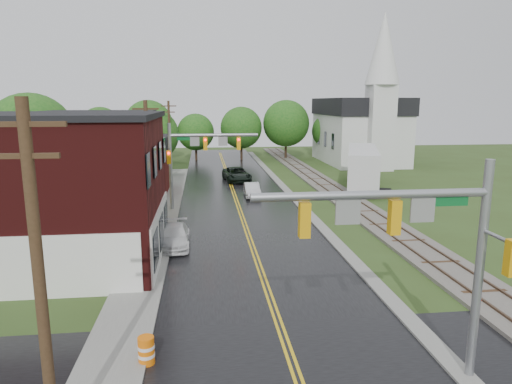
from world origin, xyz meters
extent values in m
cube|color=black|center=(0.00, 30.00, 0.00)|extent=(10.00, 90.00, 0.02)
cube|color=gray|center=(5.40, 35.00, 0.00)|extent=(0.80, 70.00, 0.12)
cube|color=gray|center=(-6.20, 25.00, 0.00)|extent=(2.40, 50.00, 0.12)
cube|color=#420E0E|center=(-12.50, 15.00, 4.00)|extent=(14.00, 10.00, 8.00)
cube|color=silver|center=(-5.45, 15.00, 1.50)|extent=(0.10, 9.50, 3.00)
cube|color=black|center=(-12.50, 15.00, 8.15)|extent=(14.30, 10.30, 0.30)
cube|color=tan|center=(-11.00, 26.00, 3.20)|extent=(8.00, 7.00, 6.40)
cube|color=#3F0F0C|center=(-10.00, 35.00, 2.20)|extent=(7.00, 6.00, 4.40)
cube|color=silver|center=(20.00, 55.00, 3.50)|extent=(10.00, 16.00, 7.00)
cube|color=black|center=(20.00, 55.00, 8.20)|extent=(10.40, 16.40, 2.40)
cube|color=silver|center=(20.00, 47.00, 5.50)|extent=(3.20, 3.20, 11.00)
cone|color=silver|center=(20.00, 47.00, 15.50)|extent=(4.40, 4.40, 9.00)
cube|color=#59544C|center=(10.00, 35.00, 0.10)|extent=(3.20, 80.00, 0.20)
cube|color=#4C3828|center=(9.28, 35.00, 0.24)|extent=(0.10, 80.00, 0.12)
cube|color=#4C3828|center=(10.72, 35.00, 0.24)|extent=(0.10, 80.00, 0.12)
cylinder|color=gray|center=(5.60, 2.00, 3.60)|extent=(0.28, 0.28, 7.20)
cylinder|color=gray|center=(2.00, 2.00, 6.20)|extent=(7.20, 0.26, 0.26)
cube|color=orange|center=(2.72, 2.00, 5.50)|extent=(0.32, 0.30, 1.05)
cube|color=orange|center=(-0.02, 2.00, 5.50)|extent=(0.32, 0.30, 1.05)
cube|color=gray|center=(3.58, 2.00, 5.70)|extent=(0.75, 0.06, 0.75)
cube|color=gray|center=(1.28, 2.00, 5.70)|extent=(0.75, 0.06, 0.75)
cube|color=#0C5926|center=(4.30, 2.00, 5.95)|extent=(1.40, 0.04, 0.30)
cylinder|color=gray|center=(-5.60, 27.00, 3.60)|extent=(0.28, 0.28, 7.20)
cylinder|color=gray|center=(-2.00, 27.00, 6.20)|extent=(7.20, 0.26, 0.26)
cube|color=orange|center=(-2.72, 27.00, 5.50)|extent=(0.32, 0.30, 1.05)
cube|color=orange|center=(0.02, 27.00, 5.50)|extent=(0.32, 0.30, 1.05)
cube|color=gray|center=(-3.58, 27.00, 5.70)|extent=(0.75, 0.06, 0.75)
cube|color=gray|center=(-1.28, 27.00, 5.70)|extent=(0.75, 0.06, 0.75)
cube|color=#0C5926|center=(-4.30, 27.00, 5.95)|extent=(1.40, 0.04, 0.30)
sphere|color=#FF0C0C|center=(-2.72, 26.82, 5.83)|extent=(0.20, 0.20, 0.20)
cylinder|color=#382616|center=(-6.80, 0.00, 4.50)|extent=(0.28, 0.28, 9.00)
cube|color=#382616|center=(-6.80, 0.00, 8.40)|extent=(1.80, 0.12, 0.12)
cube|color=#382616|center=(-6.80, 0.00, 7.70)|extent=(1.40, 0.12, 0.12)
cylinder|color=#382616|center=(-6.80, 22.00, 4.50)|extent=(0.28, 0.28, 9.00)
cube|color=#382616|center=(-6.80, 22.00, 8.40)|extent=(1.80, 0.12, 0.12)
cube|color=#382616|center=(-6.80, 22.00, 7.70)|extent=(1.40, 0.12, 0.12)
cylinder|color=#382616|center=(-6.80, 44.00, 4.50)|extent=(0.28, 0.28, 9.00)
cube|color=#382616|center=(-6.80, 44.00, 8.40)|extent=(1.80, 0.12, 0.12)
cube|color=#382616|center=(-6.80, 44.00, 7.70)|extent=(1.40, 0.12, 0.12)
cylinder|color=black|center=(-18.00, 32.00, 1.71)|extent=(0.36, 0.36, 3.42)
sphere|color=#164C15|center=(-18.00, 32.00, 5.89)|extent=(7.60, 7.60, 7.60)
sphere|color=#164C15|center=(-17.40, 31.60, 5.23)|extent=(5.32, 5.32, 5.32)
cylinder|color=black|center=(-14.00, 40.00, 1.35)|extent=(0.36, 0.36, 2.70)
sphere|color=#164C15|center=(-14.00, 40.00, 4.65)|extent=(6.00, 6.00, 6.00)
sphere|color=#164C15|center=(-13.40, 39.60, 4.12)|extent=(4.20, 4.20, 4.20)
cylinder|color=black|center=(-9.00, 46.00, 1.44)|extent=(0.36, 0.36, 2.88)
sphere|color=#164C15|center=(-9.00, 46.00, 4.96)|extent=(6.40, 6.40, 6.40)
sphere|color=#164C15|center=(-8.40, 45.60, 4.40)|extent=(4.48, 4.48, 4.48)
imported|color=black|center=(0.80, 40.32, 0.79)|extent=(3.27, 5.93, 1.57)
imported|color=silver|center=(1.59, 31.59, 0.65)|extent=(1.41, 3.98, 1.31)
imported|color=silver|center=(-4.80, 17.06, 0.66)|extent=(1.95, 4.56, 1.31)
cube|color=black|center=(13.59, 30.07, 0.40)|extent=(2.42, 1.82, 0.80)
cylinder|color=gray|center=(13.59, 38.35, 0.40)|extent=(0.16, 0.16, 0.80)
cube|color=silver|center=(13.59, 35.04, 2.46)|extent=(6.91, 13.48, 3.31)
cylinder|color=orange|center=(-5.00, 4.00, 0.50)|extent=(0.64, 0.64, 1.00)
camera|label=1|loc=(-2.90, -10.61, 8.88)|focal=32.00mm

